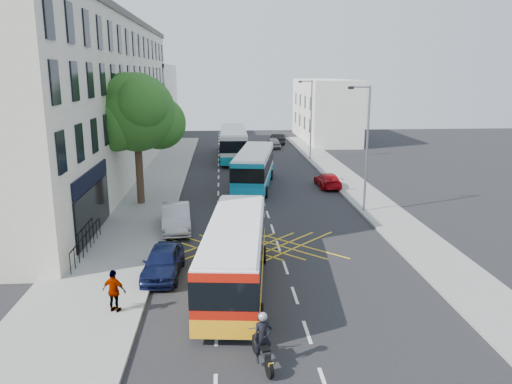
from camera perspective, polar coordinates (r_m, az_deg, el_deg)
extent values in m
plane|color=black|center=(20.99, 4.45, -11.68)|extent=(120.00, 120.00, 0.00)
cube|color=gray|center=(35.36, -12.97, -1.33)|extent=(5.00, 70.00, 0.15)
cube|color=gray|center=(36.44, 12.73, -0.88)|extent=(3.00, 70.00, 0.15)
cube|color=beige|center=(44.74, -18.63, 9.72)|extent=(8.00, 45.00, 13.00)
cube|color=#59544C|center=(44.88, -19.31, 18.33)|extent=(8.30, 45.00, 0.50)
cube|color=black|center=(28.23, -18.37, 1.54)|extent=(0.12, 7.00, 0.90)
cube|color=black|center=(28.63, -18.10, -1.99)|extent=(0.12, 7.00, 2.60)
cube|color=silver|center=(74.70, -12.75, 10.18)|extent=(8.00, 20.00, 10.00)
cube|color=silver|center=(68.39, 7.84, 9.27)|extent=(6.00, 18.00, 8.00)
cylinder|color=#382619|center=(34.86, -13.17, 2.29)|extent=(0.50, 0.50, 4.40)
sphere|color=#175017|center=(34.33, -13.53, 8.85)|extent=(5.20, 5.20, 5.20)
sphere|color=#175017|center=(34.99, -10.97, 7.74)|extent=(3.60, 3.60, 3.60)
sphere|color=#175017|center=(34.01, -15.65, 7.67)|extent=(3.80, 3.80, 3.80)
sphere|color=#175017|center=(32.91, -12.91, 9.75)|extent=(3.40, 3.40, 3.40)
sphere|color=#175017|center=(35.49, -14.63, 10.55)|extent=(3.20, 3.20, 3.20)
cylinder|color=slate|center=(32.48, 12.56, 4.74)|extent=(0.14, 0.14, 8.00)
cylinder|color=slate|center=(31.97, 11.87, 11.67)|extent=(1.20, 0.10, 0.10)
cube|color=black|center=(31.81, 10.81, 11.62)|extent=(0.35, 0.15, 0.18)
cylinder|color=slate|center=(51.82, 6.31, 8.15)|extent=(0.14, 0.14, 8.00)
cylinder|color=slate|center=(51.51, 5.75, 12.48)|extent=(1.20, 0.10, 0.10)
cube|color=black|center=(51.41, 5.07, 12.44)|extent=(0.35, 0.15, 0.18)
cube|color=silver|center=(21.21, -2.38, -6.94)|extent=(3.28, 10.13, 2.40)
cube|color=silver|center=(20.81, -2.42, -3.73)|extent=(3.08, 9.91, 0.11)
cube|color=black|center=(21.10, -2.39, -6.08)|extent=(3.35, 10.19, 0.99)
cube|color=#FFA915|center=(21.52, -2.36, -9.03)|extent=(3.33, 10.18, 0.68)
cube|color=#B51609|center=(16.68, -3.67, -12.80)|extent=(2.30, 0.34, 2.26)
cube|color=#FF0C0C|center=(17.06, -6.68, -14.62)|extent=(0.25, 0.09, 0.25)
cube|color=#FF0C0C|center=(16.90, -0.57, -14.81)|extent=(0.25, 0.09, 0.25)
cylinder|color=black|center=(24.23, -4.56, -7.10)|extent=(0.34, 0.84, 0.81)
cylinder|color=black|center=(24.09, 0.83, -7.19)|extent=(0.34, 0.84, 0.81)
cylinder|color=black|center=(18.74, -6.68, -13.62)|extent=(0.34, 0.84, 0.81)
cylinder|color=black|center=(18.55, 0.45, -13.82)|extent=(0.34, 0.84, 0.81)
cube|color=silver|center=(39.63, -0.21, 2.85)|extent=(4.03, 10.67, 2.51)
cube|color=silver|center=(39.41, -0.21, 4.71)|extent=(3.81, 10.43, 0.11)
cube|color=black|center=(39.57, -0.21, 3.36)|extent=(4.10, 10.74, 1.04)
cube|color=#0D86AB|center=(39.81, -0.21, 1.61)|extent=(4.09, 10.73, 0.71)
cube|color=#0B7492|center=(34.58, -1.04, 1.31)|extent=(2.39, 0.49, 2.37)
cube|color=#FF0C0C|center=(34.83, -2.56, 0.27)|extent=(0.26, 0.10, 0.25)
cube|color=#FF0C0C|center=(34.62, 0.50, 0.20)|extent=(0.26, 0.10, 0.25)
cylinder|color=black|center=(42.76, -1.42, 2.05)|extent=(0.40, 0.88, 0.85)
cylinder|color=black|center=(42.55, 1.75, 1.99)|extent=(0.40, 0.88, 0.85)
cylinder|color=black|center=(36.61, -2.58, 0.08)|extent=(0.40, 0.88, 0.85)
cylinder|color=black|center=(36.36, 1.12, 0.00)|extent=(0.40, 0.88, 0.85)
cube|color=silver|center=(52.44, -2.59, 5.63)|extent=(2.78, 11.44, 2.75)
cube|color=silver|center=(52.27, -2.61, 7.17)|extent=(2.57, 11.21, 0.12)
cube|color=black|center=(52.39, -2.60, 6.05)|extent=(2.85, 11.50, 1.14)
cube|color=#0C8697|center=(52.58, -2.58, 4.59)|extent=(2.84, 11.49, 0.78)
cube|color=silver|center=(46.83, -2.53, 4.71)|extent=(2.63, 0.15, 2.59)
cube|color=#FF0C0C|center=(46.94, -3.80, 3.82)|extent=(0.25, 0.06, 0.25)
cube|color=#FF0C0C|center=(46.96, -1.24, 3.85)|extent=(0.25, 0.06, 0.25)
cylinder|color=black|center=(55.71, -3.94, 4.75)|extent=(0.31, 0.94, 0.93)
cylinder|color=black|center=(55.73, -1.27, 4.79)|extent=(0.31, 0.94, 0.93)
cylinder|color=black|center=(48.86, -4.06, 3.52)|extent=(0.31, 0.94, 0.93)
cylinder|color=black|center=(48.88, -1.01, 3.55)|extent=(0.31, 0.94, 0.93)
cylinder|color=black|center=(15.82, 1.53, -19.50)|extent=(0.24, 0.62, 0.61)
cylinder|color=black|center=(16.98, -0.04, -17.00)|extent=(0.24, 0.62, 0.61)
cube|color=black|center=(16.24, 0.71, -17.35)|extent=(0.45, 1.16, 0.21)
cube|color=black|center=(16.35, 0.46, -16.43)|extent=(0.35, 0.48, 0.19)
cube|color=black|center=(15.99, 0.98, -17.39)|extent=(0.35, 0.52, 0.10)
cylinder|color=slate|center=(16.76, 0.01, -16.01)|extent=(0.15, 0.42, 0.80)
cylinder|color=slate|center=(16.47, 0.15, -15.24)|extent=(0.57, 0.16, 0.04)
cube|color=gold|center=(15.57, 1.73, -19.14)|extent=(0.17, 0.06, 0.12)
imported|color=black|center=(16.02, 0.77, -16.29)|extent=(0.67, 0.51, 1.64)
sphere|color=#99999E|center=(15.68, 0.78, -14.06)|extent=(0.29, 0.29, 0.29)
imported|color=#0E1538|center=(22.90, -10.57, -7.81)|extent=(1.82, 4.09, 1.37)
imported|color=#A4A6AB|center=(29.22, -9.13, -2.91)|extent=(2.01, 4.65, 1.49)
imported|color=#A5070F|center=(40.05, 8.21, 1.35)|extent=(1.71, 4.01, 1.15)
imported|color=#44464C|center=(59.06, -3.10, 5.44)|extent=(2.60, 4.84, 1.29)
imported|color=#929398|center=(60.63, 1.93, 5.66)|extent=(1.84, 3.87, 1.28)
imported|color=black|center=(64.12, 2.45, 6.11)|extent=(1.56, 4.08, 1.33)
imported|color=gray|center=(19.71, -15.89, -10.82)|extent=(1.04, 0.71, 1.65)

